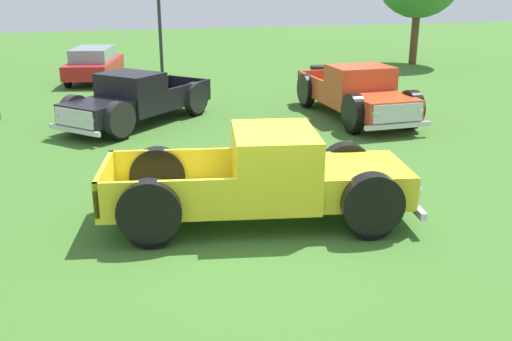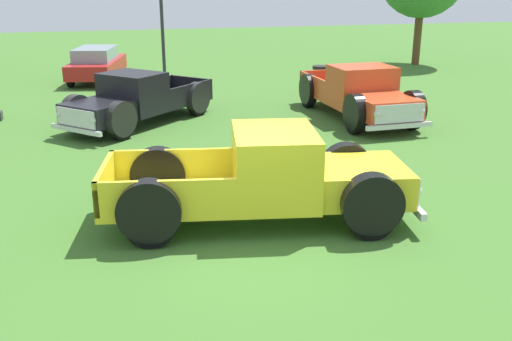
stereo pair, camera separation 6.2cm
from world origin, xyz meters
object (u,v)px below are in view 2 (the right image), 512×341
Objects in this scene: pickup_truck_foreground at (278,178)px; trash_can at (320,79)px; pickup_truck_behind_left at (132,101)px; pickup_truck_behind_right at (362,95)px; sedan_distant_b at (97,63)px; lamp_post_far at (162,30)px.

pickup_truck_foreground reaches higher than trash_can.
pickup_truck_foreground is at bearing -75.25° from pickup_truck_behind_left.
pickup_truck_foreground reaches higher than pickup_truck_behind_right.
pickup_truck_behind_right is 11.59m from sedan_distant_b.
trash_can is (0.43, 4.38, -0.27)m from pickup_truck_behind_right.
pickup_truck_foreground is 12.27m from lamp_post_far.
pickup_truck_foreground is 7.75m from pickup_truck_behind_right.
sedan_distant_b is at bearing 127.31° from lamp_post_far.
trash_can is at bearing -30.42° from sedan_distant_b.
lamp_post_far reaches higher than trash_can.
sedan_distant_b is (-7.36, 8.96, -0.04)m from pickup_truck_behind_right.
lamp_post_far is at bearing 130.45° from pickup_truck_behind_right.
trash_can is at bearing 25.61° from pickup_truck_behind_left.
pickup_truck_foreground reaches higher than sedan_distant_b.
sedan_distant_b is at bearing 100.57° from pickup_truck_foreground.
pickup_truck_foreground is 11.78m from trash_can.
lamp_post_far is (1.45, 4.79, 1.51)m from pickup_truck_behind_left.
pickup_truck_behind_left is 7.64m from trash_can.
lamp_post_far reaches higher than pickup_truck_behind_left.
lamp_post_far is at bearing -52.69° from sedan_distant_b.
trash_can is (6.89, 3.30, -0.22)m from pickup_truck_behind_left.
sedan_distant_b is 4.52× the size of trash_can.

